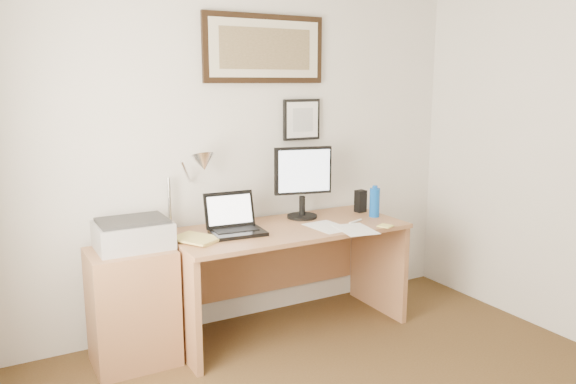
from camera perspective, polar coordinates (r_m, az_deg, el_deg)
wall_back at (r=4.01m, az=-4.39°, el=4.30°), size 3.50×0.02×2.50m
side_cabinet at (r=3.65m, az=-15.50°, el=-11.19°), size 0.50×0.40×0.73m
water_bottle at (r=4.16m, az=8.79°, el=-1.06°), size 0.07×0.07×0.21m
bottle_cap at (r=4.13m, az=8.83°, el=0.51°), size 0.04×0.04×0.02m
speaker at (r=4.30m, az=7.37°, el=-0.93°), size 0.08×0.07×0.17m
paper_sheet_a at (r=3.85m, az=4.06°, el=-3.55°), size 0.25×0.33×0.00m
paper_sheet_b at (r=3.79m, az=6.88°, el=-3.80°), size 0.27×0.35×0.00m
sticky_pad at (r=3.89m, az=9.86°, el=-3.42°), size 0.12×0.12×0.01m
marker_pen at (r=3.99m, az=6.87°, el=-2.98°), size 0.14×0.06×0.02m
book at (r=3.48m, az=-10.48°, el=-5.14°), size 0.33×0.36×0.02m
desk at (r=3.98m, az=-0.53°, el=-6.55°), size 1.60×0.70×0.75m
laptop at (r=3.70m, az=-5.43°, el=-3.28°), size 0.36×0.32×0.26m
lcd_monitor at (r=4.03m, az=1.52°, el=1.36°), size 0.42×0.22×0.52m
printer at (r=3.55m, az=-15.47°, el=-4.10°), size 0.44×0.34×0.18m
desk_lamp at (r=3.69m, az=-8.92°, el=2.63°), size 0.29×0.27×0.53m
picture_large at (r=4.03m, az=-2.36°, el=14.33°), size 0.92×0.04×0.47m
picture_small at (r=4.18m, az=1.40°, el=7.36°), size 0.30×0.03×0.30m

